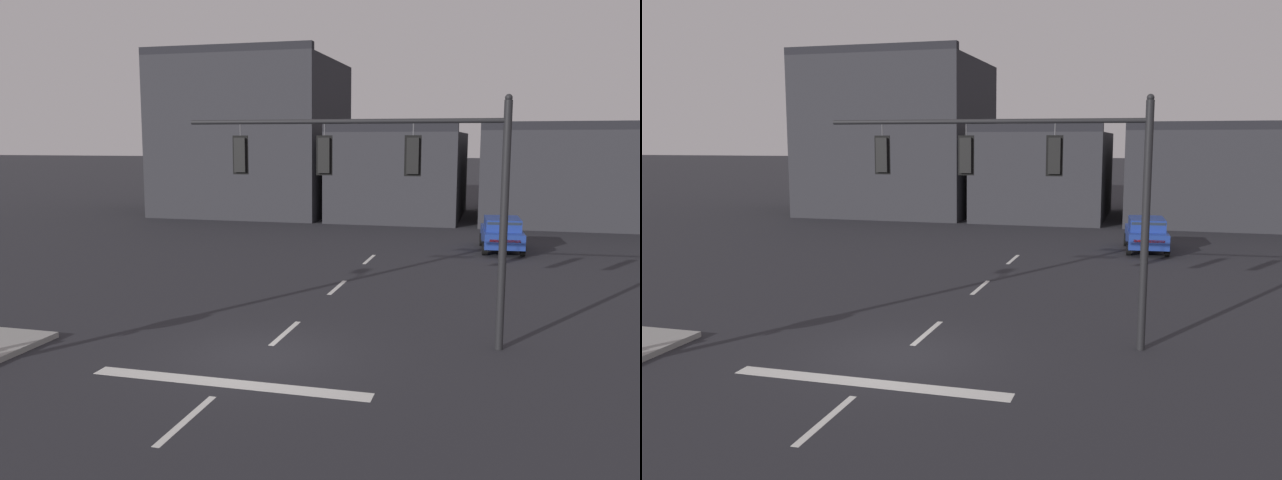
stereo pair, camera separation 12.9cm
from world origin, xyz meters
TOP-DOWN VIEW (x-y plane):
  - ground_plane at (0.00, 0.00)m, footprint 400.00×400.00m
  - stop_bar_paint at (0.00, -2.00)m, footprint 6.40×0.50m
  - lane_centreline at (0.00, 2.00)m, footprint 0.16×26.40m
  - signal_mast_near_side at (2.93, 1.91)m, footprint 8.24×0.61m
  - car_lot_nearside at (5.68, 18.00)m, footprint 2.17×4.56m
  - building_row at (11.21, 31.46)m, footprint 59.86×12.63m

SIDE VIEW (x-z plane):
  - ground_plane at x=0.00m, z-range 0.00..0.00m
  - lane_centreline at x=0.00m, z-range 0.00..0.01m
  - stop_bar_paint at x=0.00m, z-range 0.00..0.01m
  - car_lot_nearside at x=5.68m, z-range 0.05..1.66m
  - signal_mast_near_side at x=2.93m, z-range 1.21..7.56m
  - building_row at x=11.21m, z-range -1.26..10.14m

